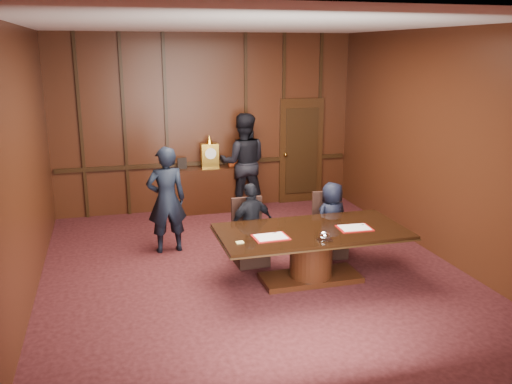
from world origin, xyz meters
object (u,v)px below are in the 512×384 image
signatory_left (251,225)px  signatory_right (332,220)px  witness_left (167,200)px  conference_table (311,247)px  sideboard (210,188)px  witness_right (243,163)px

signatory_left → signatory_right: size_ratio=1.06×
signatory_right → witness_left: 2.63m
signatory_right → signatory_left: bearing=-14.2°
conference_table → witness_left: size_ratio=1.52×
sideboard → witness_left: size_ratio=0.93×
conference_table → signatory_left: bearing=129.1°
sideboard → witness_left: (-1.09, -2.04, 0.38)m
sideboard → signatory_right: (1.36, -2.96, 0.11)m
signatory_left → witness_right: (0.59, 2.80, 0.35)m
signatory_left → conference_table: bearing=111.4°
signatory_right → witness_right: (-0.71, 2.80, 0.39)m
witness_left → signatory_right: bearing=154.7°
conference_table → signatory_right: bearing=50.9°
conference_table → witness_right: bearing=91.0°
witness_right → sideboard: bearing=-1.2°
conference_table → signatory_right: size_ratio=2.19×
conference_table → witness_left: bearing=136.4°
witness_right → signatory_left: bearing=90.9°
sideboard → signatory_left: 2.96m
witness_left → witness_right: bearing=-137.5°
signatory_right → sideboard: bearing=-79.5°
witness_left → witness_right: size_ratio=0.87×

